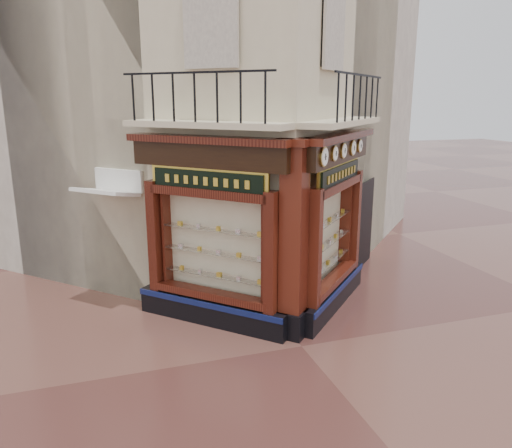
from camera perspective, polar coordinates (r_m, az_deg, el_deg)
name	(u,v)px	position (r m, az deg, el deg)	size (l,w,h in m)	color
ground	(302,346)	(10.04, 5.24, -13.75)	(80.00, 80.00, 0.00)	#4A2722
main_building	(220,50)	(14.77, -4.18, 19.26)	(8.00, 8.00, 12.00)	beige
neighbour_left	(124,71)	(16.80, -14.88, 16.52)	(8.00, 8.00, 11.00)	beige
neighbour_right	(273,74)	(17.83, 1.92, 16.81)	(8.00, 8.00, 11.00)	beige
shopfront_left	(211,234)	(10.30, -5.20, -1.17)	(2.86, 2.86, 3.98)	black
shopfront_right	(334,224)	(11.23, 8.92, 0.02)	(2.86, 2.86, 3.98)	black
corner_pilaster	(294,244)	(9.73, 4.34, -2.25)	(0.85, 0.85, 3.98)	black
balcony	(277,123)	(10.26, 2.45, 11.51)	(5.94, 2.97, 1.03)	beige
clock_a	(324,157)	(9.59, 7.76, 7.63)	(0.31, 0.31, 0.39)	#AC8F39
clock_b	(334,153)	(10.18, 8.96, 7.97)	(0.26, 0.26, 0.32)	#AC8F39
clock_c	(343,151)	(10.74, 9.96, 8.25)	(0.27, 0.27, 0.33)	#AC8F39
clock_d	(353,148)	(11.41, 11.01, 8.54)	(0.28, 0.28, 0.34)	#AC8F39
clock_e	(360,146)	(11.94, 11.76, 8.75)	(0.26, 0.26, 0.31)	#AC8F39
awning	(114,305)	(12.25, -15.95, -8.92)	(1.34, 0.80, 0.08)	white
signboard_left	(207,181)	(9.99, -5.58, 4.94)	(1.96, 1.96, 0.52)	gold
signboard_right	(340,174)	(10.99, 9.53, 5.66)	(1.91, 1.91, 0.51)	gold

